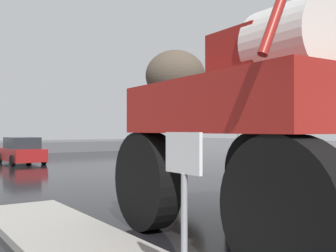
{
  "coord_description": "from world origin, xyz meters",
  "views": [
    {
      "loc": [
        -6.14,
        -0.61,
        1.91
      ],
      "look_at": [
        -0.33,
        7.85,
        2.02
      ],
      "focal_mm": 42.11,
      "sensor_mm": 36.0,
      "label": 1
    }
  ],
  "objects_px": {
    "oversize_sprayer": "(269,121)",
    "traffic_signal_near_right": "(236,109)",
    "lane_arrow_sign": "(184,183)",
    "bare_tree_right": "(175,77)",
    "streetlight_near_right": "(300,78)",
    "sedan_ahead": "(21,151)"
  },
  "relations": [
    {
      "from": "streetlight_near_right",
      "to": "traffic_signal_near_right",
      "type": "bearing_deg",
      "value": -172.82
    },
    {
      "from": "oversize_sprayer",
      "to": "traffic_signal_near_right",
      "type": "height_order",
      "value": "oversize_sprayer"
    },
    {
      "from": "oversize_sprayer",
      "to": "sedan_ahead",
      "type": "height_order",
      "value": "oversize_sprayer"
    },
    {
      "from": "sedan_ahead",
      "to": "bare_tree_right",
      "type": "bearing_deg",
      "value": -113.78
    },
    {
      "from": "sedan_ahead",
      "to": "streetlight_near_right",
      "type": "distance_m",
      "value": 15.65
    },
    {
      "from": "streetlight_near_right",
      "to": "bare_tree_right",
      "type": "xyz_separation_m",
      "value": [
        0.3,
        9.53,
        1.17
      ]
    },
    {
      "from": "traffic_signal_near_right",
      "to": "sedan_ahead",
      "type": "bearing_deg",
      "value": 106.09
    },
    {
      "from": "lane_arrow_sign",
      "to": "bare_tree_right",
      "type": "distance_m",
      "value": 20.86
    },
    {
      "from": "oversize_sprayer",
      "to": "sedan_ahead",
      "type": "distance_m",
      "value": 18.82
    },
    {
      "from": "oversize_sprayer",
      "to": "traffic_signal_near_right",
      "type": "distance_m",
      "value": 6.91
    },
    {
      "from": "lane_arrow_sign",
      "to": "sedan_ahead",
      "type": "height_order",
      "value": "lane_arrow_sign"
    },
    {
      "from": "lane_arrow_sign",
      "to": "oversize_sprayer",
      "type": "height_order",
      "value": "oversize_sprayer"
    },
    {
      "from": "oversize_sprayer",
      "to": "streetlight_near_right",
      "type": "xyz_separation_m",
      "value": [
        8.66,
        5.86,
        2.06
      ]
    },
    {
      "from": "bare_tree_right",
      "to": "sedan_ahead",
      "type": "bearing_deg",
      "value": 158.28
    },
    {
      "from": "oversize_sprayer",
      "to": "streetlight_near_right",
      "type": "distance_m",
      "value": 10.66
    },
    {
      "from": "lane_arrow_sign",
      "to": "traffic_signal_near_right",
      "type": "xyz_separation_m",
      "value": [
        7.23,
        6.65,
        1.31
      ]
    },
    {
      "from": "sedan_ahead",
      "to": "streetlight_near_right",
      "type": "height_order",
      "value": "streetlight_near_right"
    },
    {
      "from": "streetlight_near_right",
      "to": "oversize_sprayer",
      "type": "bearing_deg",
      "value": -145.95
    },
    {
      "from": "oversize_sprayer",
      "to": "sedan_ahead",
      "type": "xyz_separation_m",
      "value": [
        0.49,
        18.76,
        -1.36
      ]
    },
    {
      "from": "traffic_signal_near_right",
      "to": "streetlight_near_right",
      "type": "distance_m",
      "value": 4.57
    },
    {
      "from": "lane_arrow_sign",
      "to": "oversize_sprayer",
      "type": "xyz_separation_m",
      "value": [
        2.87,
        1.33,
        0.72
      ]
    },
    {
      "from": "lane_arrow_sign",
      "to": "streetlight_near_right",
      "type": "xyz_separation_m",
      "value": [
        11.53,
        7.19,
        2.78
      ]
    }
  ]
}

